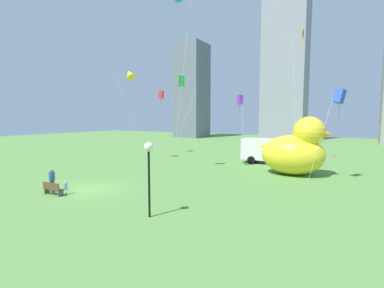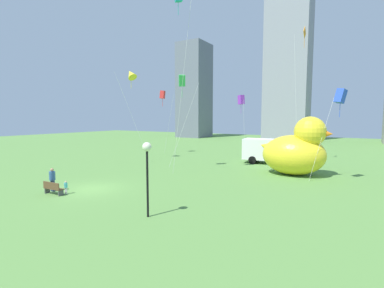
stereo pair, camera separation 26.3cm
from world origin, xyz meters
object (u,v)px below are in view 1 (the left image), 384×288
Objects in this scene: kite_purple at (240,100)px; kite_orange at (302,40)px; box_truck at (268,151)px; lamppost at (149,158)px; kite_blue at (339,97)px; kite_green at (181,81)px; giant_inflatable_duck at (295,150)px; person_child at (66,187)px; kite_yellow at (130,74)px; park_bench at (53,188)px; kite_red at (161,95)px; person_adult at (52,179)px.

kite_purple is 0.52× the size of kite_orange.
kite_purple is (-3.82, 0.79, 6.03)m from box_truck.
lamppost is 0.53× the size of kite_blue.
giant_inflatable_duck is at bearing 16.61° from kite_green.
kite_orange reaches higher than box_truck.
person_child is 18.50m from kite_yellow.
kite_orange is at bearing 24.69° from kite_yellow.
box_truck is (9.18, 20.77, 0.97)m from park_bench.
park_bench is at bearing -72.90° from kite_red.
kite_purple is at bearing 77.27° from person_child.
lamppost is 0.26× the size of kite_orange.
lamppost reaches higher than person_child.
park_bench is 0.97× the size of person_adult.
kite_green is at bearing -44.26° from kite_red.
kite_orange is at bearing 11.58° from kite_purple.
kite_purple is 0.71× the size of kite_yellow.
person_adult is 0.22× the size of kite_blue.
giant_inflatable_duck reaches higher than person_adult.
box_truck reaches higher than park_bench.
kite_blue reaches higher than person_child.
kite_purple is (6.25, 21.01, 6.55)m from person_adult.
lamppost is 20.82m from box_truck.
giant_inflatable_duck is at bearing -52.31° from box_truck.
kite_orange is at bearing 59.80° from person_adult.
person_child is at bearing -117.25° from kite_orange.
giant_inflatable_duck is at bearing 50.54° from person_child.
lamppost is 0.44× the size of kite_red.
kite_purple is at bearing 72.57° from kite_green.
lamppost is (-4.62, -15.68, 0.88)m from giant_inflatable_duck.
kite_orange reaches higher than person_adult.
box_truck is (0.71, 20.74, -1.75)m from lamppost.
kite_purple reaches higher than box_truck.
park_bench is at bearing -137.72° from person_child.
giant_inflatable_duck is 6.45m from box_truck.
park_bench is 20.53m from giant_inflatable_duck.
park_bench is 29.31m from kite_orange.
kite_green reaches higher than kite_blue.
kite_green is (-5.93, 12.53, 5.78)m from lamppost.
person_adult is 22.88m from kite_purple.
lamppost reaches higher than person_adult.
kite_green reaches higher than box_truck.
person_adult is at bearing -105.92° from kite_green.
lamppost is 0.42× the size of kite_green.
person_adult is 0.27× the size of box_truck.
park_bench is at bearing -32.06° from person_adult.
kite_orange is 20.44m from kite_yellow.
person_child is at bearing -99.07° from kite_green.
kite_orange reaches higher than giant_inflatable_duck.
person_child is at bearing -70.91° from kite_red.
lamppost reaches higher than park_bench.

